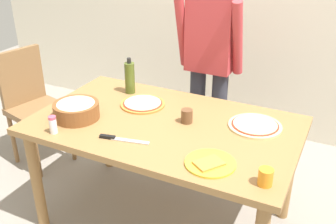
% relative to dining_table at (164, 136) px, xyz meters
% --- Properties ---
extents(ground, '(8.00, 8.00, 0.00)m').
position_rel_dining_table_xyz_m(ground, '(0.00, 0.00, -0.67)').
color(ground, gray).
extents(dining_table, '(1.60, 0.96, 0.76)m').
position_rel_dining_table_xyz_m(dining_table, '(0.00, 0.00, 0.00)').
color(dining_table, olive).
rests_on(dining_table, ground).
extents(person_cook, '(0.49, 0.25, 1.62)m').
position_rel_dining_table_xyz_m(person_cook, '(0.00, 0.76, 0.27)').
color(person_cook, '#2D2D38').
rests_on(person_cook, ground).
extents(chair_wooden_left, '(0.48, 0.48, 0.95)m').
position_rel_dining_table_xyz_m(chair_wooden_left, '(-1.32, 0.23, -0.13)').
color(chair_wooden_left, brown).
rests_on(chair_wooden_left, ground).
extents(pizza_raw_on_board, '(0.32, 0.32, 0.02)m').
position_rel_dining_table_xyz_m(pizza_raw_on_board, '(0.51, 0.19, 0.10)').
color(pizza_raw_on_board, beige).
rests_on(pizza_raw_on_board, dining_table).
extents(pizza_cooked_on_tray, '(0.29, 0.29, 0.02)m').
position_rel_dining_table_xyz_m(pizza_cooked_on_tray, '(-0.24, 0.16, 0.10)').
color(pizza_cooked_on_tray, '#C67A33').
rests_on(pizza_cooked_on_tray, dining_table).
extents(plate_with_slice, '(0.26, 0.26, 0.02)m').
position_rel_dining_table_xyz_m(plate_with_slice, '(0.41, -0.30, 0.10)').
color(plate_with_slice, gold).
rests_on(plate_with_slice, dining_table).
extents(popcorn_bowl, '(0.28, 0.28, 0.11)m').
position_rel_dining_table_xyz_m(popcorn_bowl, '(-0.51, -0.18, 0.15)').
color(popcorn_bowl, brown).
rests_on(popcorn_bowl, dining_table).
extents(olive_oil_bottle, '(0.07, 0.07, 0.26)m').
position_rel_dining_table_xyz_m(olive_oil_bottle, '(-0.42, 0.30, 0.20)').
color(olive_oil_bottle, '#47561E').
rests_on(olive_oil_bottle, dining_table).
extents(cup_orange, '(0.07, 0.07, 0.08)m').
position_rel_dining_table_xyz_m(cup_orange, '(0.70, -0.34, 0.13)').
color(cup_orange, orange).
rests_on(cup_orange, dining_table).
extents(cup_small_brown, '(0.07, 0.07, 0.08)m').
position_rel_dining_table_xyz_m(cup_small_brown, '(0.12, 0.06, 0.13)').
color(cup_small_brown, brown).
rests_on(cup_small_brown, dining_table).
extents(salt_shaker, '(0.04, 0.04, 0.11)m').
position_rel_dining_table_xyz_m(salt_shaker, '(-0.52, -0.39, 0.14)').
color(salt_shaker, white).
rests_on(salt_shaker, dining_table).
extents(chef_knife, '(0.29, 0.08, 0.02)m').
position_rel_dining_table_xyz_m(chef_knife, '(-0.14, -0.30, 0.10)').
color(chef_knife, silver).
rests_on(chef_knife, dining_table).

